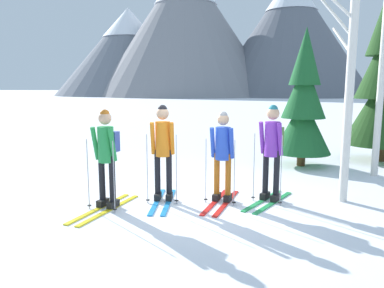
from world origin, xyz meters
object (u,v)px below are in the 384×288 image
at_px(skier_in_blue, 223,151).
at_px(birch_tree_slender, 348,92).
at_px(skier_in_green, 107,153).
at_px(skier_in_purple, 272,147).
at_px(pine_tree_near, 304,104).
at_px(birch_tree_tall, 381,88).
at_px(skier_in_orange, 163,148).

bearing_deg(skier_in_blue, birch_tree_slender, 0.03).
height_order(skier_in_green, skier_in_purple, skier_in_purple).
relative_size(pine_tree_near, birch_tree_slender, 0.95).
relative_size(birch_tree_tall, birch_tree_slender, 1.06).
xyz_separation_m(skier_in_green, skier_in_purple, (3.01, 0.39, 0.05)).
bearing_deg(skier_in_green, birch_tree_slender, 4.76).
bearing_deg(birch_tree_tall, skier_in_blue, -152.76).
relative_size(skier_in_green, pine_tree_near, 0.48).
xyz_separation_m(skier_in_blue, pine_tree_near, (2.44, 3.17, 0.73)).
xyz_separation_m(skier_in_orange, pine_tree_near, (3.56, 3.14, 0.67)).
distance_m(skier_in_green, skier_in_blue, 2.12).
xyz_separation_m(pine_tree_near, birch_tree_slender, (-0.17, -3.17, 0.37)).
xyz_separation_m(skier_in_blue, birch_tree_tall, (3.90, 2.01, 1.16)).
distance_m(skier_in_purple, birch_tree_tall, 3.74).
relative_size(skier_in_green, birch_tree_slender, 0.45).
bearing_deg(pine_tree_near, skier_in_green, -142.07).
bearing_deg(pine_tree_near, birch_tree_tall, -38.39).
relative_size(skier_in_green, skier_in_purple, 0.97).
height_order(pine_tree_near, birch_tree_slender, birch_tree_slender).
relative_size(skier_in_blue, pine_tree_near, 0.46).
height_order(skier_in_green, birch_tree_slender, birch_tree_slender).
relative_size(skier_in_blue, birch_tree_slender, 0.44).
height_order(birch_tree_tall, birch_tree_slender, birch_tree_tall).
height_order(skier_in_orange, skier_in_blue, skier_in_orange).
bearing_deg(skier_in_green, skier_in_orange, 22.17).
xyz_separation_m(skier_in_orange, skier_in_purple, (2.04, -0.01, 0.02)).
xyz_separation_m(skier_in_orange, birch_tree_slender, (3.39, -0.03, 1.04)).
bearing_deg(skier_in_purple, pine_tree_near, 64.22).
distance_m(skier_in_orange, skier_in_purple, 2.04).
bearing_deg(skier_in_purple, skier_in_orange, 179.84).
distance_m(skier_in_green, skier_in_purple, 3.04).
bearing_deg(skier_in_orange, birch_tree_tall, 21.48).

